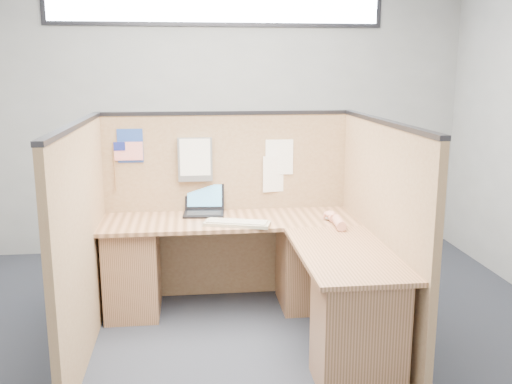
{
  "coord_description": "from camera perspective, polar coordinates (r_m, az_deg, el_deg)",
  "views": [
    {
      "loc": [
        -0.29,
        -3.55,
        1.87
      ],
      "look_at": [
        0.18,
        0.5,
        0.98
      ],
      "focal_mm": 40.0,
      "sensor_mm": 36.0,
      "label": 1
    }
  ],
  "objects": [
    {
      "name": "keyboard",
      "position": [
        4.21,
        -1.9,
        -3.13
      ],
      "size": [
        0.51,
        0.3,
        0.03
      ],
      "rotation": [
        0.0,
        0.0,
        -0.29
      ],
      "color": "gray",
      "rests_on": "l_desk"
    },
    {
      "name": "paper_left",
      "position": [
        4.63,
        2.35,
        3.51
      ],
      "size": [
        0.22,
        0.01,
        0.29
      ],
      "primitive_type": "cube",
      "rotation": [
        0.0,
        0.0,
        -0.02
      ],
      "color": "white",
      "rests_on": "cubicle_partitions"
    },
    {
      "name": "paper_right",
      "position": [
        4.65,
        2.1,
        1.83
      ],
      "size": [
        0.23,
        0.04,
        0.3
      ],
      "primitive_type": "cube",
      "rotation": [
        0.0,
        0.0,
        0.14
      ],
      "color": "white",
      "rests_on": "cubicle_partitions"
    },
    {
      "name": "mouse",
      "position": [
        4.38,
        7.43,
        -2.52
      ],
      "size": [
        0.12,
        0.09,
        0.04
      ],
      "primitive_type": "ellipsoid",
      "rotation": [
        0.0,
        0.0,
        -0.28
      ],
      "color": "#B3B3B7",
      "rests_on": "l_desk"
    },
    {
      "name": "l_desk",
      "position": [
        4.13,
        0.35,
        -8.55
      ],
      "size": [
        1.95,
        1.75,
        0.73
      ],
      "color": "brown",
      "rests_on": "floor"
    },
    {
      "name": "file_holder",
      "position": [
        4.55,
        -6.11,
        3.27
      ],
      "size": [
        0.27,
        0.05,
        0.35
      ],
      "color": "slate",
      "rests_on": "cubicle_partitions"
    },
    {
      "name": "laptop",
      "position": [
        4.56,
        -5.27,
        -1.41
      ],
      "size": [
        0.33,
        0.33,
        0.23
      ],
      "rotation": [
        0.0,
        0.0,
        -0.08
      ],
      "color": "black",
      "rests_on": "l_desk"
    },
    {
      "name": "american_flag",
      "position": [
        4.58,
        -12.98,
        3.8
      ],
      "size": [
        0.23,
        0.01,
        0.39
      ],
      "color": "olive",
      "rests_on": "cubicle_partitions"
    },
    {
      "name": "wall_front",
      "position": [
        1.41,
        5.72,
        -7.03
      ],
      "size": [
        5.0,
        0.0,
        5.0
      ],
      "primitive_type": "plane",
      "rotation": [
        -1.57,
        0.0,
        0.0
      ],
      "color": "gray",
      "rests_on": "floor"
    },
    {
      "name": "wall_back",
      "position": [
        5.82,
        -3.85,
        7.71
      ],
      "size": [
        5.0,
        0.0,
        5.0
      ],
      "primitive_type": "plane",
      "rotation": [
        1.57,
        0.0,
        0.0
      ],
      "color": "gray",
      "rests_on": "floor"
    },
    {
      "name": "floor",
      "position": [
        4.02,
        -1.83,
        -15.34
      ],
      "size": [
        5.0,
        5.0,
        0.0
      ],
      "primitive_type": "plane",
      "color": "#20222E",
      "rests_on": "ground"
    },
    {
      "name": "hand_forearm",
      "position": [
        4.25,
        8.02,
        -2.78
      ],
      "size": [
        0.11,
        0.38,
        0.08
      ],
      "color": "tan",
      "rests_on": "l_desk"
    },
    {
      "name": "clerestory_window",
      "position": [
        5.82,
        -4.0,
        18.06
      ],
      "size": [
        3.3,
        0.04,
        0.38
      ],
      "color": "#232328",
      "rests_on": "wall_back"
    },
    {
      "name": "cubicle_partitions",
      "position": [
        4.13,
        -2.42,
        -3.09
      ],
      "size": [
        2.06,
        1.83,
        1.53
      ],
      "color": "#856142",
      "rests_on": "floor"
    },
    {
      "name": "blue_poster",
      "position": [
        4.58,
        -12.47,
        4.53
      ],
      "size": [
        0.2,
        0.0,
        0.27
      ],
      "primitive_type": "cube",
      "rotation": [
        0.0,
        0.0,
        -0.0
      ],
      "color": "#21409A",
      "rests_on": "cubicle_partitions"
    }
  ]
}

